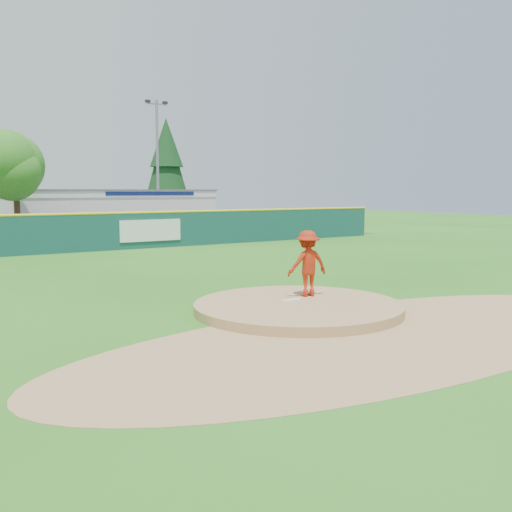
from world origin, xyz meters
TOP-DOWN VIEW (x-y plane):
  - ground at (0.00, 0.00)m, footprint 120.00×120.00m
  - pitchers_mound at (0.00, 0.00)m, footprint 5.50×5.50m
  - pitching_rubber at (0.00, 0.30)m, footprint 0.60×0.15m
  - infield_dirt_arc at (0.00, -3.00)m, footprint 15.40×15.40m
  - parking_lot at (0.00, 27.00)m, footprint 44.00×16.00m
  - pitcher at (0.81, 0.63)m, footprint 1.28×0.85m
  - van at (0.50, 22.21)m, footprint 4.93×2.70m
  - pool_building_grp at (6.00, 31.99)m, footprint 15.20×8.20m
  - fence_banners at (-1.60, 17.92)m, footprint 13.96×0.04m
  - outfield_fence at (0.00, 18.00)m, footprint 40.00×0.14m
  - deciduous_tree at (-2.00, 25.00)m, footprint 5.60×5.60m
  - conifer_tree at (13.00, 36.00)m, footprint 4.40×4.40m
  - light_pole_right at (9.00, 29.00)m, footprint 1.75×0.25m

SIDE VIEW (x-z plane):
  - ground at x=0.00m, z-range 0.00..0.00m
  - pitchers_mound at x=0.00m, z-range -0.25..0.25m
  - infield_dirt_arc at x=0.00m, z-range 0.00..0.01m
  - parking_lot at x=0.00m, z-range 0.00..0.02m
  - pitching_rubber at x=0.00m, z-range 0.25..0.29m
  - van at x=0.50m, z-range 0.02..1.33m
  - fence_banners at x=-1.60m, z-range 0.40..1.60m
  - outfield_fence at x=0.00m, z-range 0.05..2.12m
  - pitcher at x=0.81m, z-range 0.25..2.09m
  - pool_building_grp at x=6.00m, z-range 0.01..3.32m
  - deciduous_tree at x=-2.00m, z-range 0.87..8.23m
  - conifer_tree at x=13.00m, z-range 0.79..10.29m
  - light_pole_right at x=9.00m, z-range 0.54..10.54m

